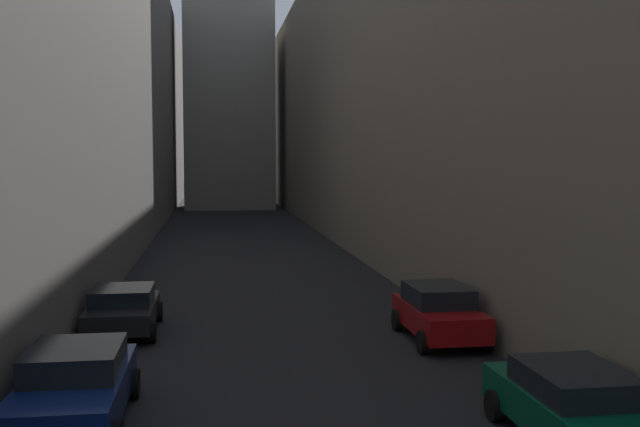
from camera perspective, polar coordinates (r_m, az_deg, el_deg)
ground_plane at (r=43.89m, az=-5.93°, el=-2.41°), size 264.00×264.00×0.00m
building_block_left at (r=46.65m, az=-19.35°, el=10.04°), size 10.03×108.00×19.95m
building_block_right at (r=48.01m, az=9.38°, el=9.37°), size 14.34×108.00×18.82m
parked_car_left_third at (r=15.00m, az=-18.37°, el=-12.48°), size 2.06×4.52×1.50m
parked_car_left_far at (r=22.35m, az=-14.95°, el=-7.08°), size 2.06×3.99×1.34m
parked_car_right_third at (r=14.03m, az=18.96°, el=-13.78°), size 1.96×4.15×1.42m
parked_car_right_far at (r=20.97m, az=9.14°, el=-7.50°), size 1.92×3.95×1.52m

